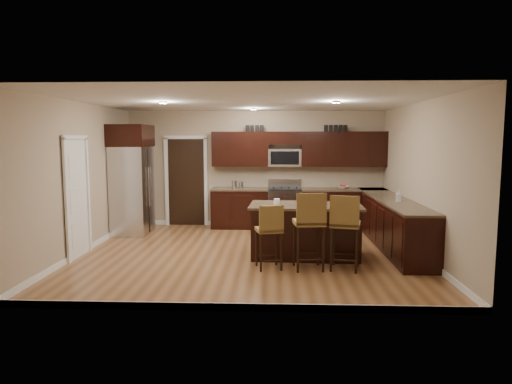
{
  "coord_description": "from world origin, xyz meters",
  "views": [
    {
      "loc": [
        0.44,
        -7.99,
        2.05
      ],
      "look_at": [
        0.1,
        0.4,
        1.07
      ],
      "focal_mm": 32.0,
      "sensor_mm": 36.0,
      "label": 1
    }
  ],
  "objects_px": {
    "range": "(284,208)",
    "stool_right": "(345,224)",
    "stool_left": "(270,229)",
    "refrigerator": "(132,179)",
    "island": "(305,232)",
    "stool_mid": "(310,222)"
  },
  "relations": [
    {
      "from": "range",
      "to": "island",
      "type": "xyz_separation_m",
      "value": [
        0.31,
        -2.57,
        -0.04
      ]
    },
    {
      "from": "stool_right",
      "to": "stool_left",
      "type": "bearing_deg",
      "value": -166.87
    },
    {
      "from": "island",
      "to": "refrigerator",
      "type": "height_order",
      "value": "refrigerator"
    },
    {
      "from": "stool_left",
      "to": "refrigerator",
      "type": "bearing_deg",
      "value": 124.9
    },
    {
      "from": "stool_left",
      "to": "refrigerator",
      "type": "xyz_separation_m",
      "value": [
        -3.0,
        2.62,
        0.56
      ]
    },
    {
      "from": "stool_mid",
      "to": "refrigerator",
      "type": "bearing_deg",
      "value": 137.94
    },
    {
      "from": "island",
      "to": "range",
      "type": "bearing_deg",
      "value": 99.36
    },
    {
      "from": "stool_left",
      "to": "refrigerator",
      "type": "relative_size",
      "value": 0.44
    },
    {
      "from": "stool_left",
      "to": "range",
      "type": "bearing_deg",
      "value": 70.97
    },
    {
      "from": "range",
      "to": "stool_mid",
      "type": "bearing_deg",
      "value": -84.72
    },
    {
      "from": "range",
      "to": "refrigerator",
      "type": "relative_size",
      "value": 0.47
    },
    {
      "from": "island",
      "to": "stool_left",
      "type": "bearing_deg",
      "value": -123.54
    },
    {
      "from": "range",
      "to": "island",
      "type": "bearing_deg",
      "value": -83.19
    },
    {
      "from": "range",
      "to": "stool_right",
      "type": "height_order",
      "value": "stool_right"
    },
    {
      "from": "range",
      "to": "stool_right",
      "type": "bearing_deg",
      "value": -75.85
    },
    {
      "from": "range",
      "to": "stool_left",
      "type": "bearing_deg",
      "value": -95.1
    },
    {
      "from": "range",
      "to": "stool_left",
      "type": "xyz_separation_m",
      "value": [
        -0.3,
        -3.41,
        0.17
      ]
    },
    {
      "from": "stool_left",
      "to": "refrigerator",
      "type": "distance_m",
      "value": 4.02
    },
    {
      "from": "island",
      "to": "stool_left",
      "type": "distance_m",
      "value": 1.06
    },
    {
      "from": "range",
      "to": "stool_right",
      "type": "distance_m",
      "value": 3.54
    },
    {
      "from": "stool_left",
      "to": "stool_right",
      "type": "height_order",
      "value": "stool_right"
    },
    {
      "from": "range",
      "to": "stool_right",
      "type": "relative_size",
      "value": 0.93
    }
  ]
}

